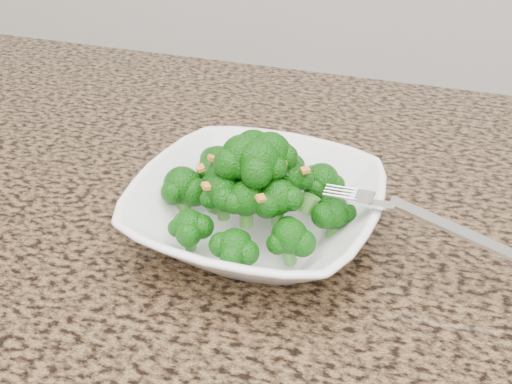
% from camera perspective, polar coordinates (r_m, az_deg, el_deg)
% --- Properties ---
extents(granite_counter, '(1.64, 1.04, 0.03)m').
position_cam_1_polar(granite_counter, '(0.54, -3.25, -11.98)').
color(granite_counter, brown).
rests_on(granite_counter, cabinet).
extents(bowl, '(0.24, 0.24, 0.06)m').
position_cam_1_polar(bowl, '(0.59, 0.00, -1.79)').
color(bowl, white).
rests_on(bowl, granite_counter).
extents(broccoli_pile, '(0.20, 0.20, 0.07)m').
position_cam_1_polar(broccoli_pile, '(0.56, 0.00, 3.43)').
color(broccoli_pile, '#0E5109').
rests_on(broccoli_pile, bowl).
extents(garlic_topping, '(0.12, 0.12, 0.01)m').
position_cam_1_polar(garlic_topping, '(0.54, 0.00, 6.84)').
color(garlic_topping, orange).
rests_on(garlic_topping, broccoli_pile).
extents(fork, '(0.19, 0.06, 0.01)m').
position_cam_1_polar(fork, '(0.55, 11.56, -1.22)').
color(fork, silver).
rests_on(fork, bowl).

